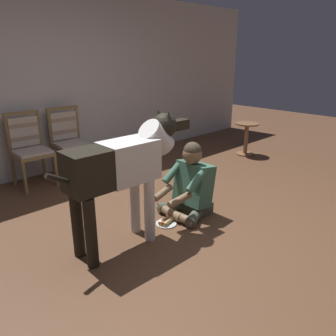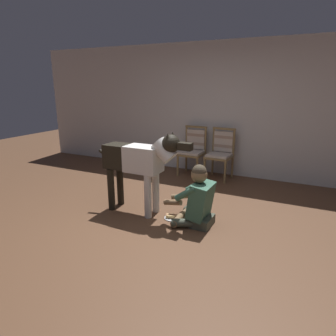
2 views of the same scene
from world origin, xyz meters
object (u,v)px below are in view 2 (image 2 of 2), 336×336
(person_sitting_on_floor, at_px, (197,200))
(large_dog, at_px, (140,161))
(dining_chair_left_of_pair, at_px, (193,148))
(dining_chair_right_of_pair, at_px, (221,151))
(hot_dog_on_plate, at_px, (172,217))

(person_sitting_on_floor, xyz_separation_m, large_dog, (-0.87, 0.01, 0.43))
(dining_chair_left_of_pair, relative_size, person_sitting_on_floor, 1.19)
(dining_chair_left_of_pair, bearing_deg, dining_chair_right_of_pair, -0.02)
(hot_dog_on_plate, bearing_deg, dining_chair_left_of_pair, 103.72)
(hot_dog_on_plate, bearing_deg, dining_chair_right_of_pair, 88.39)
(person_sitting_on_floor, bearing_deg, dining_chair_right_of_pair, 98.11)
(dining_chair_left_of_pair, distance_m, person_sitting_on_floor, 2.30)
(hot_dog_on_plate, bearing_deg, person_sitting_on_floor, -0.84)
(dining_chair_left_of_pair, distance_m, dining_chair_right_of_pair, 0.57)
(dining_chair_right_of_pair, xyz_separation_m, person_sitting_on_floor, (0.30, -2.11, -0.21))
(large_dog, distance_m, hot_dog_on_plate, 0.90)
(large_dog, bearing_deg, hot_dog_on_plate, -0.84)
(dining_chair_right_of_pair, bearing_deg, hot_dog_on_plate, -91.61)
(dining_chair_left_of_pair, height_order, hot_dog_on_plate, dining_chair_left_of_pair)
(large_dog, xyz_separation_m, hot_dog_on_plate, (0.51, -0.01, -0.74))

